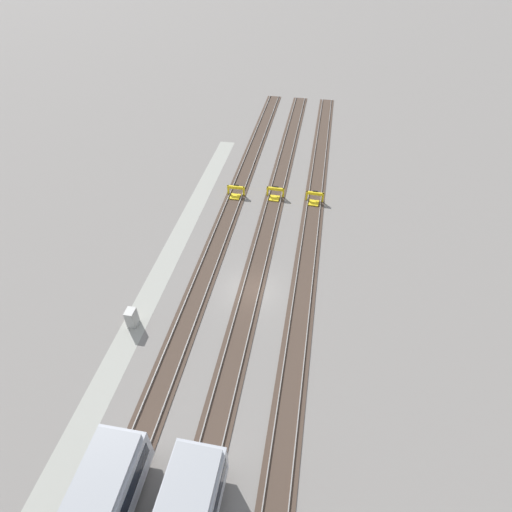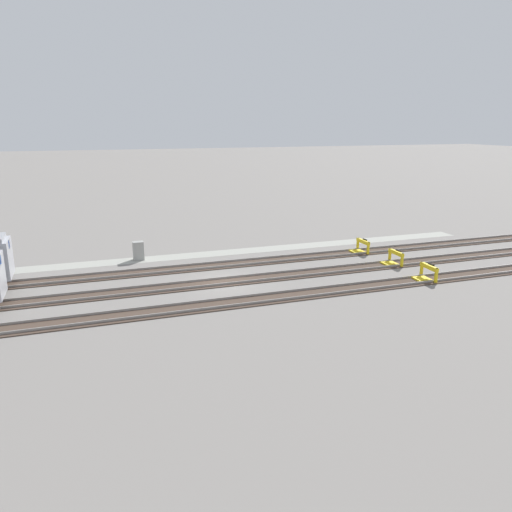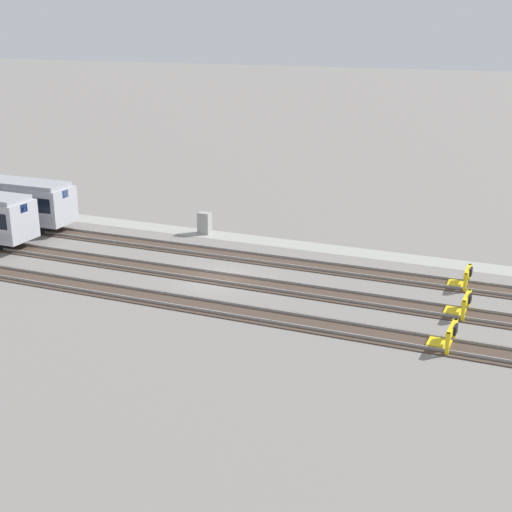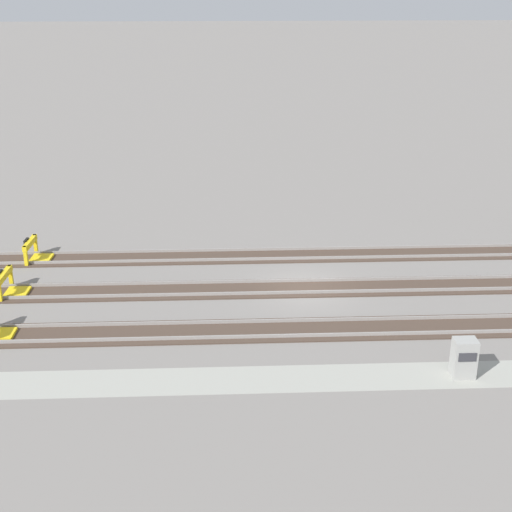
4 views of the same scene
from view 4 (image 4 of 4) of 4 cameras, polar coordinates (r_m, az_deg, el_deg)
name	(u,v)px [view 4 (image 4 of 4)]	position (r m, az deg, el deg)	size (l,w,h in m)	color
ground_plane	(305,288)	(35.77, 3.98, -2.61)	(400.00, 400.00, 0.00)	gray
service_walkway	(329,378)	(28.40, 5.84, -9.66)	(54.00, 2.00, 0.01)	#9E9E93
rail_track_nearest	(316,329)	(31.80, 4.85, -5.85)	(90.00, 2.23, 0.21)	#47382D
rail_track_near_inner	(305,288)	(35.75, 3.98, -2.55)	(90.00, 2.24, 0.21)	#47382D
rail_track_middle	(297,255)	(39.79, 3.29, 0.09)	(90.00, 2.23, 0.21)	#47382D
bumper_stop_near_inner_track	(10,284)	(36.90, -19.07, -2.17)	(1.36, 2.01, 1.22)	yellow
bumper_stop_middle_track	(35,251)	(40.79, -17.25, 0.36)	(1.38, 2.01, 1.22)	yellow
electrical_cabinet	(464,358)	(29.11, 16.30, -7.84)	(0.90, 0.73, 1.60)	#9E9E99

